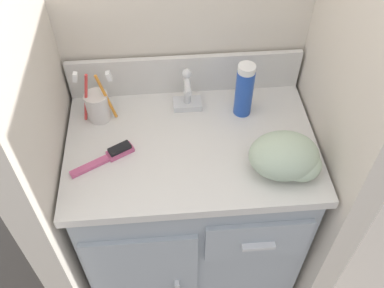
{
  "coord_description": "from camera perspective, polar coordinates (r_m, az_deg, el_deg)",
  "views": [
    {
      "loc": [
        -0.07,
        -0.85,
        1.75
      ],
      "look_at": [
        0.0,
        -0.02,
        0.82
      ],
      "focal_mm": 40.0,
      "sensor_mm": 36.0,
      "label": 1
    }
  ],
  "objects": [
    {
      "name": "hairbrush",
      "position": [
        1.24,
        -10.76,
        -1.49
      ],
      "size": [
        0.18,
        0.12,
        0.03
      ],
      "rotation": [
        0.0,
        0.0,
        0.5
      ],
      "color": "#C1517F",
      "rests_on": "vanity"
    },
    {
      "name": "backsplash",
      "position": [
        1.39,
        -0.9,
        9.3
      ],
      "size": [
        0.74,
        0.02,
        0.14
      ],
      "color": "silver",
      "rests_on": "vanity"
    },
    {
      "name": "wall_right",
      "position": [
        1.17,
        21.37,
        11.27
      ],
      "size": [
        0.08,
        0.57,
        2.2
      ],
      "primitive_type": "cube",
      "color": "beige",
      "rests_on": "ground_plane"
    },
    {
      "name": "toothbrush_cup",
      "position": [
        1.34,
        -12.47,
        5.05
      ],
      "size": [
        0.11,
        0.07,
        0.19
      ],
      "color": "silver",
      "rests_on": "vanity"
    },
    {
      "name": "hand_towel",
      "position": [
        1.19,
        12.63,
        -1.75
      ],
      "size": [
        0.2,
        0.16,
        0.11
      ],
      "color": "#A8BCA3",
      "rests_on": "vanity"
    },
    {
      "name": "shaving_cream_can",
      "position": [
        1.31,
        6.99,
        7.14
      ],
      "size": [
        0.05,
        0.05,
        0.18
      ],
      "color": "#234CB2",
      "rests_on": "vanity"
    },
    {
      "name": "ground_plane",
      "position": [
        1.94,
        -0.06,
        -15.81
      ],
      "size": [
        6.0,
        6.0,
        0.0
      ],
      "primitive_type": "plane",
      "color": "#4C4742"
    },
    {
      "name": "vanity",
      "position": [
        1.57,
        -0.12,
        -9.25
      ],
      "size": [
        0.74,
        0.5,
        0.8
      ],
      "color": "#9EA8B2",
      "rests_on": "ground_plane"
    },
    {
      "name": "sink_faucet",
      "position": [
        1.34,
        -0.64,
        6.52
      ],
      "size": [
        0.09,
        0.09,
        0.14
      ],
      "color": "silver",
      "rests_on": "vanity"
    },
    {
      "name": "wall_left",
      "position": [
        1.12,
        -22.45,
        9.06
      ],
      "size": [
        0.08,
        0.57,
        2.2
      ],
      "primitive_type": "cube",
      "color": "beige",
      "rests_on": "ground_plane"
    }
  ]
}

